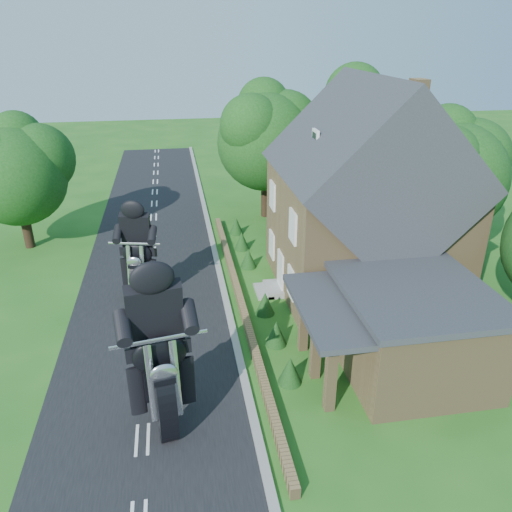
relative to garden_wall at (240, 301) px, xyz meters
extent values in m
plane|color=#225919|center=(-4.30, -5.00, -0.20)|extent=(120.00, 120.00, 0.00)
cube|color=black|center=(-4.30, -5.00, -0.19)|extent=(7.00, 80.00, 0.02)
cube|color=gray|center=(-0.65, -5.00, -0.14)|extent=(0.30, 80.00, 0.12)
cube|color=olive|center=(0.00, 0.00, 0.00)|extent=(0.30, 22.00, 0.40)
cube|color=olive|center=(6.20, 1.00, 2.80)|extent=(8.00, 8.00, 6.00)
cube|color=#2A2C32|center=(6.20, 1.00, 5.80)|extent=(8.48, 8.64, 8.48)
cube|color=olive|center=(8.20, 1.00, 9.00)|extent=(0.60, 0.90, 1.60)
cube|color=white|center=(3.60, 1.00, 7.30)|extent=(0.12, 0.80, 0.90)
cube|color=black|center=(3.54, 1.00, 7.30)|extent=(0.04, 0.55, 0.65)
cube|color=white|center=(2.14, 1.00, 0.85)|extent=(0.10, 1.10, 2.10)
cube|color=gray|center=(1.80, 1.00, -0.05)|extent=(0.80, 1.60, 0.30)
cube|color=gray|center=(1.30, 1.00, -0.12)|extent=(0.80, 1.60, 0.15)
cube|color=white|center=(2.14, -1.20, 1.40)|extent=(0.10, 1.10, 1.40)
cube|color=black|center=(2.12, -1.20, 1.40)|extent=(0.04, 0.92, 1.22)
cube|color=white|center=(2.14, 3.20, 1.40)|extent=(0.10, 1.10, 1.40)
cube|color=black|center=(2.12, 3.20, 1.40)|extent=(0.04, 0.92, 1.22)
cube|color=white|center=(2.14, -1.20, 4.10)|extent=(0.10, 1.10, 1.40)
cube|color=black|center=(2.12, -1.20, 4.10)|extent=(0.04, 0.92, 1.22)
cube|color=white|center=(2.14, 3.20, 4.10)|extent=(0.10, 1.10, 1.40)
cube|color=black|center=(2.12, 3.20, 4.10)|extent=(0.04, 0.92, 1.22)
cube|color=olive|center=(5.70, -5.80, 1.40)|extent=(5.00, 5.60, 3.20)
cube|color=#2A2C32|center=(5.70, -5.80, 3.12)|extent=(5.30, 5.94, 0.24)
cube|color=#2A2C32|center=(2.60, -5.80, 2.75)|extent=(2.60, 5.32, 0.22)
cube|color=olive|center=(2.00, -7.60, 1.20)|extent=(0.35, 0.35, 2.80)
cube|color=olive|center=(2.00, -5.80, 1.20)|extent=(0.35, 0.35, 2.80)
cube|color=olive|center=(2.00, -4.00, 1.20)|extent=(0.35, 0.35, 2.80)
cylinder|color=black|center=(12.20, 3.50, 1.30)|extent=(0.56, 0.56, 3.00)
sphere|color=#133F12|center=(12.20, 3.50, 4.45)|extent=(6.00, 6.00, 6.00)
sphere|color=#133F12|center=(13.55, 4.10, 5.35)|extent=(4.32, 4.32, 4.32)
sphere|color=#133F12|center=(11.15, 2.60, 5.65)|extent=(3.72, 3.72, 3.72)
sphere|color=#133F12|center=(12.30, 4.70, 6.55)|extent=(3.30, 3.30, 3.30)
cylinder|color=black|center=(9.70, 11.00, 1.60)|extent=(0.56, 0.56, 3.60)
sphere|color=#133F12|center=(9.70, 11.00, 5.38)|extent=(7.20, 7.20, 7.20)
sphere|color=#133F12|center=(11.32, 11.72, 6.46)|extent=(5.18, 5.18, 5.18)
sphere|color=#133F12|center=(8.44, 9.92, 6.82)|extent=(4.46, 4.46, 4.46)
sphere|color=#133F12|center=(9.80, 12.44, 7.90)|extent=(3.96, 3.96, 3.96)
cylinder|color=black|center=(3.70, 12.00, 1.50)|extent=(0.56, 0.56, 3.40)
sphere|color=#133F12|center=(3.70, 12.00, 4.96)|extent=(6.40, 6.40, 6.40)
sphere|color=#133F12|center=(5.14, 12.64, 5.92)|extent=(4.61, 4.61, 4.61)
sphere|color=#133F12|center=(2.58, 11.04, 6.24)|extent=(3.97, 3.97, 3.97)
sphere|color=#133F12|center=(3.80, 13.28, 7.20)|extent=(3.52, 3.52, 3.52)
cylinder|color=black|center=(-11.30, 9.00, 1.20)|extent=(0.56, 0.56, 2.80)
sphere|color=#133F12|center=(-11.30, 9.00, 4.14)|extent=(5.60, 5.60, 5.60)
sphere|color=#133F12|center=(-10.04, 9.56, 4.98)|extent=(4.03, 4.03, 4.03)
sphere|color=#133F12|center=(-11.20, 10.12, 6.10)|extent=(3.08, 3.08, 3.08)
cone|color=#113611|center=(1.00, -6.00, 0.35)|extent=(0.90, 0.90, 1.10)
cone|color=#113611|center=(1.00, -3.50, 0.35)|extent=(0.90, 0.90, 1.10)
cone|color=#113611|center=(1.00, -1.00, 0.35)|extent=(0.90, 0.90, 1.10)
cone|color=#113611|center=(1.00, 4.00, 0.35)|extent=(0.90, 0.90, 1.10)
cone|color=#113611|center=(1.00, 6.50, 0.35)|extent=(0.90, 0.90, 1.10)
cone|color=#113611|center=(1.00, 9.00, 0.35)|extent=(0.90, 0.90, 1.10)
camera|label=1|loc=(-2.74, -20.51, 11.78)|focal=35.00mm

